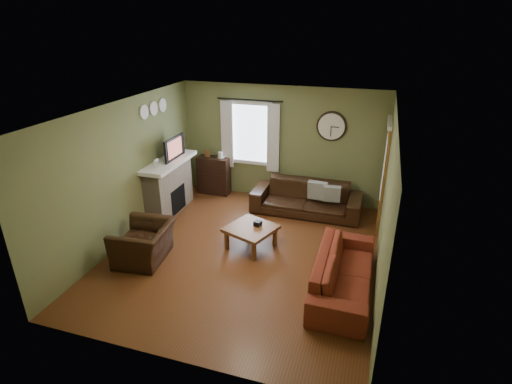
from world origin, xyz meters
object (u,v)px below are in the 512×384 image
(bookshelf, at_px, (214,175))
(sofa_red, at_px, (344,272))
(armchair, at_px, (144,243))
(sofa_brown, at_px, (306,198))
(coffee_table, at_px, (251,237))

(bookshelf, distance_m, sofa_red, 4.45)
(armchair, bearing_deg, sofa_red, 86.34)
(sofa_brown, bearing_deg, sofa_red, -66.94)
(sofa_brown, xyz_separation_m, sofa_red, (1.06, -2.50, -0.03))
(sofa_brown, relative_size, armchair, 2.31)
(bookshelf, xyz_separation_m, coffee_table, (1.63, -2.14, -0.24))
(sofa_red, height_order, armchair, armchair)
(bookshelf, height_order, sofa_red, bookshelf)
(bookshelf, xyz_separation_m, sofa_brown, (2.32, -0.39, -0.11))
(bookshelf, distance_m, armchair, 3.07)
(sofa_brown, bearing_deg, bookshelf, 170.36)
(armchair, bearing_deg, sofa_brown, 132.27)
(sofa_brown, xyz_separation_m, armchair, (-2.34, -2.67, -0.01))
(sofa_red, xyz_separation_m, coffee_table, (-1.75, 0.75, -0.10))
(coffee_table, bearing_deg, bookshelf, 127.35)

